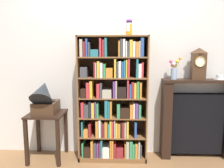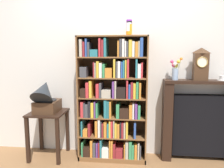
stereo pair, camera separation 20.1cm
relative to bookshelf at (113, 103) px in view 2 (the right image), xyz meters
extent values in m
cube|color=brown|center=(0.00, -0.08, -0.80)|extent=(7.53, 6.40, 0.02)
cube|color=silver|center=(0.14, 0.22, 0.51)|extent=(4.53, 0.08, 2.60)
cube|color=brown|center=(-0.44, 0.01, 0.05)|extent=(0.02, 0.35, 1.67)
cube|color=brown|center=(0.45, 0.01, 0.05)|extent=(0.02, 0.35, 1.67)
cube|color=brown|center=(0.00, 0.18, 0.05)|extent=(0.91, 0.01, 1.67)
cube|color=brown|center=(0.00, 0.01, 0.88)|extent=(0.91, 0.35, 0.02)
cube|color=brown|center=(0.00, 0.01, -0.76)|extent=(0.91, 0.35, 0.06)
cube|color=#388E56|center=(-0.40, -0.03, -0.63)|extent=(0.02, 0.25, 0.19)
cube|color=black|center=(-0.34, -0.02, -0.67)|extent=(0.09, 0.26, 0.12)
cube|color=orange|center=(-0.27, -0.01, -0.61)|extent=(0.03, 0.27, 0.23)
cube|color=#424247|center=(-0.24, -0.03, -0.63)|extent=(0.04, 0.24, 0.19)
cube|color=#663884|center=(-0.20, -0.03, -0.63)|extent=(0.02, 0.25, 0.19)
cube|color=maroon|center=(-0.17, -0.04, -0.63)|extent=(0.02, 0.23, 0.20)
cube|color=teal|center=(-0.15, 0.00, -0.61)|extent=(0.02, 0.30, 0.24)
cube|color=white|center=(-0.09, -0.02, -0.66)|extent=(0.09, 0.26, 0.13)
cube|color=orange|center=(-0.02, -0.04, -0.61)|extent=(0.02, 0.23, 0.24)
cube|color=orange|center=(0.00, 0.00, -0.61)|extent=(0.03, 0.30, 0.23)
cube|color=maroon|center=(0.03, -0.01, -0.63)|extent=(0.03, 0.28, 0.19)
cube|color=maroon|center=(0.10, -0.03, -0.67)|extent=(0.09, 0.25, 0.12)
cube|color=orange|center=(0.17, -0.01, -0.63)|extent=(0.02, 0.29, 0.19)
cube|color=#B2A893|center=(0.20, -0.02, -0.62)|extent=(0.04, 0.25, 0.22)
cube|color=#388E56|center=(0.25, -0.01, -0.61)|extent=(0.04, 0.28, 0.23)
cube|color=#388E56|center=(0.29, -0.01, -0.64)|extent=(0.03, 0.28, 0.18)
cube|color=orange|center=(0.32, -0.02, -0.63)|extent=(0.03, 0.27, 0.19)
cube|color=#B2A893|center=(0.36, -0.04, -0.62)|extent=(0.02, 0.23, 0.22)
cube|color=#424247|center=(0.38, -0.03, -0.64)|extent=(0.02, 0.23, 0.18)
cube|color=brown|center=(0.00, 0.01, -0.45)|extent=(0.88, 0.33, 0.02)
cube|color=teal|center=(-0.40, -0.03, -0.34)|extent=(0.02, 0.25, 0.21)
cube|color=orange|center=(-0.35, -0.04, -0.40)|extent=(0.06, 0.22, 0.09)
cube|color=maroon|center=(-0.30, -0.02, -0.36)|extent=(0.03, 0.26, 0.18)
cube|color=orange|center=(-0.20, -0.03, -0.33)|extent=(0.03, 0.24, 0.22)
cube|color=white|center=(-0.17, -0.01, -0.33)|extent=(0.03, 0.28, 0.24)
cube|color=#424247|center=(-0.14, -0.03, -0.34)|extent=(0.02, 0.25, 0.21)
cube|color=maroon|center=(-0.12, -0.03, -0.35)|extent=(0.02, 0.24, 0.19)
cube|color=orange|center=(-0.08, -0.03, -0.34)|extent=(0.04, 0.24, 0.21)
cube|color=teal|center=(-0.05, -0.01, -0.35)|extent=(0.02, 0.29, 0.19)
cube|color=gold|center=(-0.02, -0.02, -0.33)|extent=(0.02, 0.26, 0.22)
cube|color=#C63338|center=(0.00, -0.03, -0.33)|extent=(0.03, 0.23, 0.22)
cube|color=#B2A893|center=(0.03, -0.02, -0.33)|extent=(0.02, 0.25, 0.23)
cube|color=gold|center=(0.06, -0.01, -0.35)|extent=(0.03, 0.28, 0.19)
cube|color=orange|center=(0.09, -0.01, -0.35)|extent=(0.03, 0.29, 0.18)
cube|color=black|center=(0.12, -0.01, -0.34)|extent=(0.02, 0.29, 0.21)
cube|color=maroon|center=(0.14, -0.03, -0.34)|extent=(0.03, 0.24, 0.20)
cube|color=#B2A893|center=(0.17, -0.02, -0.34)|extent=(0.02, 0.26, 0.21)
cube|color=gold|center=(0.20, 0.00, -0.33)|extent=(0.03, 0.30, 0.22)
cube|color=#2D519E|center=(0.31, -0.04, -0.34)|extent=(0.03, 0.23, 0.21)
cube|color=brown|center=(0.00, 0.01, -0.19)|extent=(0.88, 0.33, 0.02)
cube|color=#C63338|center=(-0.39, -0.03, -0.07)|extent=(0.04, 0.24, 0.21)
cube|color=#424247|center=(-0.36, -0.04, -0.08)|extent=(0.02, 0.23, 0.19)
cube|color=#424247|center=(-0.33, 0.00, -0.09)|extent=(0.04, 0.30, 0.17)
cube|color=black|center=(-0.29, -0.01, -0.07)|extent=(0.03, 0.28, 0.21)
cube|color=gold|center=(-0.25, -0.02, -0.08)|extent=(0.04, 0.27, 0.20)
cube|color=#663884|center=(-0.22, -0.01, -0.07)|extent=(0.02, 0.28, 0.21)
cube|color=#388E56|center=(-0.19, -0.01, -0.08)|extent=(0.02, 0.28, 0.19)
cube|color=teal|center=(-0.08, -0.03, -0.06)|extent=(0.04, 0.24, 0.24)
cube|color=teal|center=(-0.04, 0.00, -0.07)|extent=(0.02, 0.30, 0.22)
cube|color=orange|center=(-0.02, -0.03, -0.07)|extent=(0.02, 0.25, 0.22)
cube|color=#388E56|center=(0.08, -0.03, -0.09)|extent=(0.04, 0.24, 0.18)
cube|color=black|center=(0.16, -0.04, -0.11)|extent=(0.12, 0.22, 0.13)
cube|color=orange|center=(0.25, -0.04, -0.09)|extent=(0.04, 0.23, 0.18)
cube|color=white|center=(0.28, -0.02, -0.08)|extent=(0.02, 0.27, 0.19)
cube|color=#663884|center=(0.32, -0.03, -0.08)|extent=(0.04, 0.24, 0.20)
cube|color=#388E56|center=(0.36, -0.02, -0.09)|extent=(0.03, 0.27, 0.18)
cube|color=brown|center=(0.00, 0.01, 0.08)|extent=(0.88, 0.33, 0.02)
cube|color=black|center=(-0.38, -0.03, 0.15)|extent=(0.07, 0.25, 0.12)
cube|color=#C63338|center=(-0.32, -0.04, 0.19)|extent=(0.04, 0.23, 0.20)
cube|color=gold|center=(-0.27, -0.01, 0.20)|extent=(0.03, 0.28, 0.22)
cube|color=#C63338|center=(-0.18, -0.03, 0.18)|extent=(0.04, 0.24, 0.18)
cube|color=#424247|center=(-0.15, -0.02, 0.19)|extent=(0.02, 0.25, 0.20)
cube|color=#B2A893|center=(-0.07, -0.03, 0.14)|extent=(0.12, 0.25, 0.10)
cube|color=#663884|center=(0.02, -0.01, 0.20)|extent=(0.03, 0.28, 0.22)
cube|color=#B2A893|center=(0.05, -0.01, 0.20)|extent=(0.02, 0.28, 0.23)
cube|color=black|center=(0.12, -0.01, 0.16)|extent=(0.11, 0.28, 0.14)
cube|color=#C63338|center=(0.20, -0.03, 0.21)|extent=(0.02, 0.24, 0.23)
cube|color=#2D519E|center=(0.23, -0.02, 0.18)|extent=(0.02, 0.27, 0.18)
cube|color=maroon|center=(0.26, -0.03, 0.19)|extent=(0.03, 0.24, 0.21)
cube|color=gold|center=(0.29, -0.03, 0.19)|extent=(0.03, 0.24, 0.20)
cube|color=#388E56|center=(0.33, -0.02, 0.20)|extent=(0.03, 0.26, 0.22)
cube|color=orange|center=(0.36, -0.03, 0.19)|extent=(0.03, 0.25, 0.20)
cube|color=brown|center=(0.00, 0.01, 0.35)|extent=(0.88, 0.33, 0.02)
cube|color=#424247|center=(-0.37, -0.05, 0.42)|extent=(0.09, 0.21, 0.13)
cube|color=maroon|center=(-0.23, -0.02, 0.45)|extent=(0.02, 0.26, 0.20)
cube|color=#B2A893|center=(-0.21, -0.03, 0.45)|extent=(0.02, 0.25, 0.19)
cube|color=gold|center=(-0.18, -0.04, 0.46)|extent=(0.03, 0.23, 0.21)
cube|color=white|center=(-0.14, -0.04, 0.45)|extent=(0.04, 0.23, 0.19)
cube|color=#388E56|center=(-0.10, -0.01, 0.44)|extent=(0.03, 0.28, 0.18)
cube|color=orange|center=(-0.04, -0.04, 0.42)|extent=(0.09, 0.22, 0.12)
cube|color=gold|center=(0.04, -0.01, 0.47)|extent=(0.03, 0.28, 0.24)
cube|color=#424247|center=(0.07, -0.01, 0.46)|extent=(0.02, 0.28, 0.21)
cube|color=white|center=(0.10, -0.02, 0.46)|extent=(0.03, 0.27, 0.21)
cube|color=#2D519E|center=(0.13, -0.04, 0.46)|extent=(0.02, 0.23, 0.20)
cube|color=teal|center=(0.16, -0.02, 0.46)|extent=(0.02, 0.26, 0.22)
cube|color=gold|center=(0.18, -0.03, 0.47)|extent=(0.02, 0.24, 0.23)
cube|color=#C63338|center=(0.21, -0.01, 0.47)|extent=(0.02, 0.28, 0.24)
cube|color=teal|center=(0.31, -0.01, 0.47)|extent=(0.02, 0.27, 0.24)
cube|color=white|center=(0.35, -0.02, 0.44)|extent=(0.04, 0.27, 0.18)
cube|color=#C63338|center=(0.38, -0.03, 0.45)|extent=(0.02, 0.24, 0.19)
cube|color=brown|center=(0.00, 0.01, 0.61)|extent=(0.88, 0.33, 0.02)
cube|color=#B2A893|center=(-0.39, -0.01, 0.73)|extent=(0.04, 0.29, 0.22)
cube|color=maroon|center=(-0.35, -0.03, 0.72)|extent=(0.03, 0.25, 0.19)
cube|color=#2D519E|center=(-0.32, -0.04, 0.73)|extent=(0.02, 0.23, 0.22)
cube|color=#424247|center=(-0.29, -0.04, 0.71)|extent=(0.02, 0.23, 0.18)
cube|color=teal|center=(-0.23, -0.02, 0.67)|extent=(0.10, 0.27, 0.09)
cube|color=#C63338|center=(-0.15, -0.02, 0.74)|extent=(0.03, 0.27, 0.23)
cube|color=maroon|center=(-0.11, -0.03, 0.73)|extent=(0.03, 0.24, 0.21)
cube|color=teal|center=(-0.08, 0.00, 0.74)|extent=(0.03, 0.30, 0.23)
cube|color=orange|center=(0.09, -0.01, 0.72)|extent=(0.02, 0.27, 0.20)
cube|color=#424247|center=(0.11, -0.02, 0.73)|extent=(0.03, 0.27, 0.22)
cube|color=white|center=(0.15, -0.02, 0.73)|extent=(0.03, 0.26, 0.22)
cube|color=white|center=(0.17, -0.04, 0.72)|extent=(0.02, 0.23, 0.19)
cube|color=#424247|center=(0.20, -0.02, 0.72)|extent=(0.02, 0.27, 0.19)
cube|color=gold|center=(0.23, -0.03, 0.72)|extent=(0.04, 0.25, 0.21)
cube|color=white|center=(0.27, 0.00, 0.72)|extent=(0.03, 0.29, 0.19)
cube|color=orange|center=(0.31, 0.00, 0.71)|extent=(0.04, 0.30, 0.18)
cube|color=#B2A893|center=(0.34, -0.01, 0.72)|extent=(0.02, 0.29, 0.19)
cube|color=#2D519E|center=(0.37, -0.02, 0.74)|extent=(0.04, 0.27, 0.23)
cylinder|color=orange|center=(0.21, 0.02, 0.94)|extent=(0.07, 0.07, 0.11)
cylinder|color=orange|center=(0.21, 0.02, 0.96)|extent=(0.07, 0.07, 0.11)
cylinder|color=orange|center=(0.21, 0.02, 0.98)|extent=(0.07, 0.07, 0.11)
cylinder|color=white|center=(0.21, 0.02, 1.00)|extent=(0.07, 0.07, 0.11)
cylinder|color=black|center=(0.21, 0.02, 1.02)|extent=(0.07, 0.07, 0.11)
cylinder|color=purple|center=(0.21, 0.02, 1.04)|extent=(0.07, 0.07, 0.11)
cube|color=black|center=(-0.90, -0.05, -0.15)|extent=(0.48, 0.48, 0.02)
cube|color=black|center=(-1.10, -0.26, -0.47)|extent=(0.04, 0.04, 0.63)
cube|color=black|center=(-0.69, -0.26, -0.47)|extent=(0.04, 0.04, 0.63)
cube|color=black|center=(-1.10, 0.15, -0.47)|extent=(0.04, 0.04, 0.63)
cube|color=black|center=(-0.69, 0.15, -0.47)|extent=(0.04, 0.04, 0.63)
cube|color=#472D1C|center=(-0.90, -0.05, -0.06)|extent=(0.30, 0.34, 0.16)
cylinder|color=black|center=(-0.90, -0.05, 0.03)|extent=(0.25, 0.25, 0.01)
cylinder|color=#1E2328|center=(-0.90, -0.11, 0.05)|extent=(0.03, 0.03, 0.06)
cone|color=#1E2328|center=(-0.90, -0.15, 0.18)|extent=(0.29, 0.40, 0.40)
cube|color=black|center=(1.18, 0.07, 0.30)|extent=(0.99, 0.23, 0.04)
cube|color=black|center=(0.74, 0.07, -0.26)|extent=(0.12, 0.21, 1.06)
cube|color=black|center=(1.18, 0.10, -0.31)|extent=(0.71, 0.12, 0.85)
cube|color=#472D1C|center=(1.14, 0.07, 0.49)|extent=(0.18, 0.11, 0.35)
pyramid|color=#472D1C|center=(1.14, 0.07, 0.70)|extent=(0.18, 0.11, 0.07)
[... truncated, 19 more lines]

